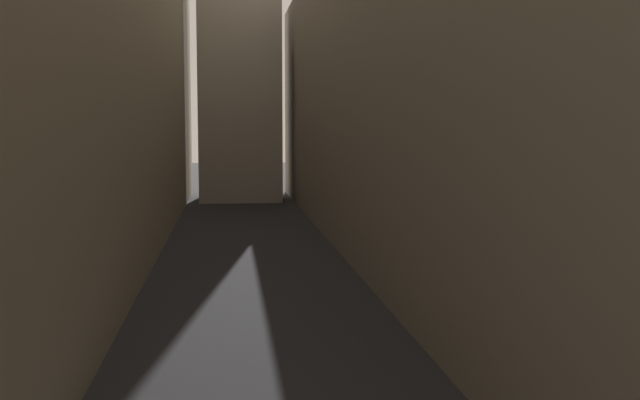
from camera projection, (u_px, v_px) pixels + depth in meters
ground_plane at (257, 293)px, 36.46m from camera, size 264.00×264.00×0.00m
building_block_right at (471, 74)px, 38.73m from camera, size 10.78×108.00×20.82m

